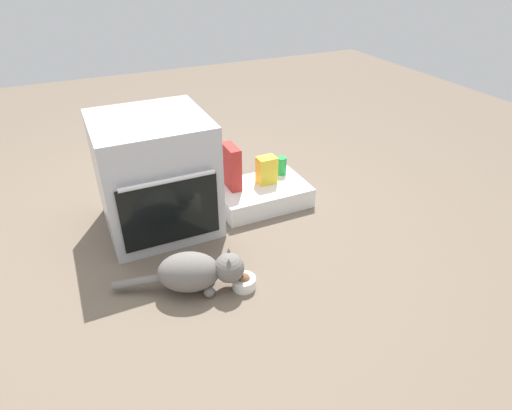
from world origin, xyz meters
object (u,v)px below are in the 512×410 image
object	(u,v)px
pantry_cabinet	(262,194)
food_bowl	(244,282)
soda_can	(282,166)
oven	(155,174)
cereal_box	(231,167)
snack_bag	(266,170)
cat	(197,271)

from	to	relation	value
pantry_cabinet	food_bowl	world-z (taller)	pantry_cabinet
food_bowl	soda_can	world-z (taller)	soda_can
oven	pantry_cabinet	xyz separation A→B (m)	(0.66, -0.04, -0.27)
pantry_cabinet	cereal_box	xyz separation A→B (m)	(-0.18, 0.08, 0.21)
pantry_cabinet	cereal_box	size ratio (longest dim) A/B	2.09
oven	pantry_cabinet	size ratio (longest dim) A/B	1.16
oven	soda_can	bearing A→B (deg)	3.71
cereal_box	soda_can	distance (m)	0.38
pantry_cabinet	food_bowl	distance (m)	0.82
snack_bag	cereal_box	distance (m)	0.23
oven	pantry_cabinet	distance (m)	0.72
food_bowl	cereal_box	world-z (taller)	cereal_box
food_bowl	cat	world-z (taller)	cat
food_bowl	oven	bearing A→B (deg)	107.43
pantry_cabinet	oven	bearing A→B (deg)	176.29
cat	cereal_box	size ratio (longest dim) A/B	2.21
snack_bag	soda_can	world-z (taller)	snack_bag
cat	cereal_box	distance (m)	0.84
cat	soda_can	distance (m)	1.10
pantry_cabinet	cereal_box	distance (m)	0.28
food_bowl	snack_bag	world-z (taller)	snack_bag
cereal_box	oven	bearing A→B (deg)	-175.97
food_bowl	cereal_box	bearing A→B (deg)	71.89
oven	food_bowl	size ratio (longest dim) A/B	5.66
food_bowl	soda_can	xyz separation A→B (m)	(0.62, 0.79, 0.16)
cat	cereal_box	bearing A→B (deg)	77.61
oven	snack_bag	size ratio (longest dim) A/B	3.76
snack_bag	cereal_box	xyz separation A→B (m)	(-0.22, 0.05, 0.05)
snack_bag	pantry_cabinet	bearing A→B (deg)	-147.62
cereal_box	soda_can	world-z (taller)	cereal_box
food_bowl	cereal_box	size ratio (longest dim) A/B	0.43
pantry_cabinet	cat	world-z (taller)	cat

